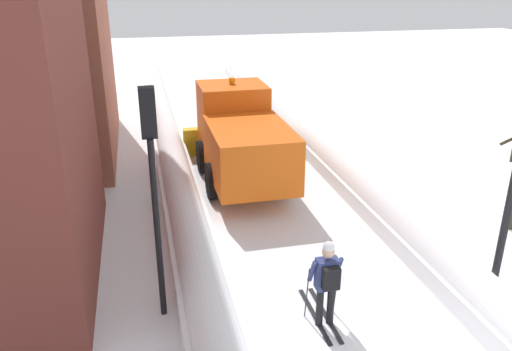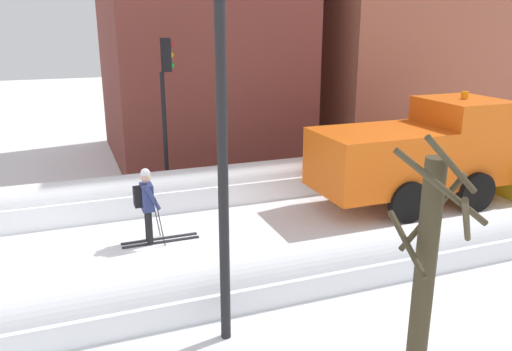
% 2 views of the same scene
% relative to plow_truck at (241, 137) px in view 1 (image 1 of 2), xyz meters
% --- Properties ---
extents(ground_plane, '(80.00, 80.00, 0.00)m').
position_rel_plow_truck_xyz_m(ground_plane, '(0.56, 0.52, -1.48)').
color(ground_plane, white).
extents(snowbank_left, '(1.10, 36.00, 1.05)m').
position_rel_plow_truck_xyz_m(snowbank_left, '(-2.11, 0.52, -1.01)').
color(snowbank_left, white).
rests_on(snowbank_left, ground).
extents(snowbank_right, '(1.10, 36.00, 0.91)m').
position_rel_plow_truck_xyz_m(snowbank_right, '(3.23, 0.52, -1.11)').
color(snowbank_right, white).
rests_on(snowbank_right, ground).
extents(plow_truck, '(3.20, 5.98, 3.12)m').
position_rel_plow_truck_xyz_m(plow_truck, '(0.00, 0.00, 0.00)').
color(plow_truck, orange).
rests_on(plow_truck, ground).
extents(skier, '(0.62, 1.80, 1.81)m').
position_rel_plow_truck_xyz_m(skier, '(0.09, -7.56, -0.48)').
color(skier, black).
rests_on(skier, ground).
extents(traffic_light_pole, '(0.28, 0.42, 4.55)m').
position_rel_plow_truck_xyz_m(traffic_light_pole, '(-2.92, -6.41, 1.71)').
color(traffic_light_pole, black).
rests_on(traffic_light_pole, ground).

